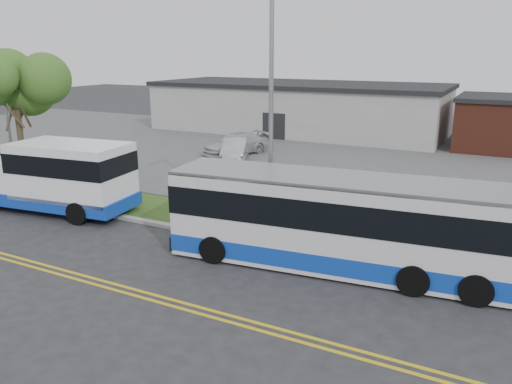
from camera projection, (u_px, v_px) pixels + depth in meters
The scene contains 18 objects.
ground at pixel (168, 240), 19.20m from camera, with size 140.00×140.00×0.00m, color #28282B.
lane_line_north at pixel (95, 279), 15.91m from camera, with size 70.00×0.12×0.01m, color gold.
lane_line_south at pixel (88, 282), 15.65m from camera, with size 70.00×0.12×0.01m, color gold.
curb at pixel (185, 229), 20.11m from camera, with size 80.00×0.30×0.15m, color #9E9B93.
verge at pixel (209, 217), 21.66m from camera, with size 80.00×3.30×0.10m, color #314517.
parking_lot at pixel (322, 158), 33.70m from camera, with size 80.00×25.00×0.10m, color #4C4C4F.
commercial_building at pixel (298, 107), 44.31m from camera, with size 25.40×10.40×4.35m.
brick_wing at pixel (502, 123), 36.20m from camera, with size 6.30×7.30×3.90m.
tree_west at pixel (14, 89), 25.86m from camera, with size 4.40×4.40×6.91m.
streetlight_near at pixel (270, 100), 18.77m from camera, with size 0.35×1.53×9.50m.
streetlight_far at pixel (3, 95), 29.70m from camera, with size 0.35×1.53×8.00m.
shuttle_bus at pixel (58, 175), 22.23m from camera, with size 8.49×3.65×3.16m.
transit_bus at pixel (336, 222), 16.41m from camera, with size 11.38×3.74×3.10m.
pedestrian at pixel (45, 166), 26.97m from camera, with size 0.65×0.43×1.79m, color black.
parked_car_a at pixel (235, 149), 32.65m from camera, with size 1.50×4.31×1.42m, color #AAACB1.
parked_car_b at pixel (235, 144), 34.50m from camera, with size 1.99×4.90×1.42m, color silver.
grocery_bag_left at pixel (38, 180), 27.09m from camera, with size 0.32×0.32×0.32m, color white.
grocery_bag_right at pixel (54, 179), 27.26m from camera, with size 0.32×0.32×0.32m, color white.
Camera 1 is at (11.28, -14.39, 7.00)m, focal length 35.00 mm.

